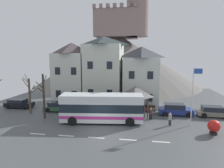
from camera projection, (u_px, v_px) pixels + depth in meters
ground_plane at (100, 131)px, 20.31m from camera, size 40.00×60.00×0.07m
townhouse_00 at (72, 73)px, 32.26m from camera, size 5.05×5.70×9.81m
townhouse_01 at (104, 70)px, 31.67m from camera, size 5.73×6.27×10.80m
townhouse_02 at (141, 76)px, 30.86m from camera, size 5.23×6.23×9.13m
hilltop_castle at (118, 58)px, 53.06m from camera, size 43.01×43.01×22.65m
transit_bus at (102, 108)px, 22.83m from camera, size 9.67×3.61×3.30m
bus_shelter at (135, 92)px, 25.67m from camera, size 3.60×3.60×3.76m
parked_car_00 at (175, 109)px, 25.84m from camera, size 4.35×2.01×1.46m
parked_car_01 at (19, 103)px, 29.46m from camera, size 4.09×2.05×1.28m
parked_car_02 at (59, 107)px, 27.53m from camera, size 4.34×1.95×1.31m
parked_car_03 at (213, 112)px, 25.06m from camera, size 4.20×2.06×1.33m
pedestrian_00 at (143, 111)px, 24.60m from camera, size 0.38×0.36×1.59m
pedestrian_01 at (170, 118)px, 21.74m from camera, size 0.33×0.33×1.47m
pedestrian_02 at (151, 113)px, 23.93m from camera, size 0.37×0.30×1.43m
public_bench at (150, 108)px, 27.39m from camera, size 1.56×0.48×0.87m
flagpole at (193, 92)px, 21.37m from camera, size 0.95×0.10×6.43m
harbour_buoy at (214, 126)px, 19.34m from camera, size 1.20×1.20×1.45m
bare_tree_00 at (44, 95)px, 24.07m from camera, size 1.70×1.30×5.54m
bare_tree_02 at (30, 95)px, 26.10m from camera, size 2.54×1.53×5.33m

